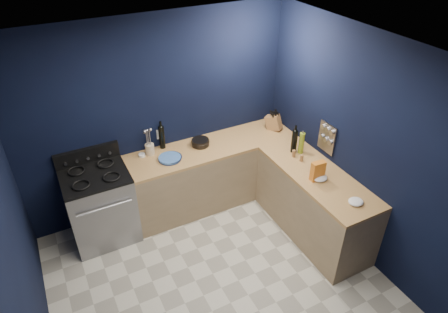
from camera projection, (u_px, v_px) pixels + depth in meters
floor at (221, 288)px, 4.37m from camera, size 3.50×3.50×0.02m
ceiling at (220, 62)px, 2.91m from camera, size 3.50×3.50×0.02m
wall_back at (158, 118)px, 4.94m from camera, size 3.50×0.02×2.60m
wall_right at (363, 151)px, 4.31m from camera, size 0.02×3.50×2.60m
wall_left at (14, 266)px, 2.97m from camera, size 0.02×3.50×2.60m
cab_back at (213, 174)px, 5.41m from camera, size 2.30×0.63×0.86m
top_back at (212, 147)px, 5.16m from camera, size 2.30×0.63×0.04m
cab_right at (313, 205)px, 4.88m from camera, size 0.63×1.67×0.86m
top_right at (318, 176)px, 4.63m from camera, size 0.63×1.67×0.04m
gas_range at (101, 207)px, 4.80m from camera, size 0.76×0.66×0.92m
oven_door at (108, 223)px, 4.57m from camera, size 0.59×0.02×0.42m
cooktop at (94, 176)px, 4.54m from camera, size 0.76×0.66×0.03m
backguard at (87, 156)px, 4.70m from camera, size 0.76×0.06×0.20m
spice_panel at (327, 138)px, 4.78m from camera, size 0.02×0.28×0.38m
wall_outlet at (160, 134)px, 5.05m from camera, size 0.09×0.02×0.13m
plate_stack at (170, 158)px, 4.87m from camera, size 0.29×0.29×0.04m
ramekin at (142, 155)px, 4.93m from camera, size 0.10×0.10×0.03m
utensil_crock at (150, 149)px, 4.95m from camera, size 0.15×0.15×0.14m
wine_bottle_back at (162, 137)px, 5.03m from camera, size 0.09×0.09×0.30m
lemon_basket at (200, 142)px, 5.14m from camera, size 0.29×0.29×0.09m
knife_block at (274, 123)px, 5.46m from camera, size 0.23×0.27×0.26m
wine_bottle_right at (294, 142)px, 4.95m from camera, size 0.07×0.07×0.30m
oil_bottle at (302, 143)px, 4.93m from camera, size 0.09×0.09×0.29m
spice_jar_near at (294, 154)px, 4.91m from camera, size 0.05×0.05×0.09m
spice_jar_far at (301, 158)px, 4.83m from camera, size 0.06×0.06×0.08m
crouton_bag at (318, 171)px, 4.47m from camera, size 0.17×0.08×0.24m
towel_front at (320, 178)px, 4.51m from camera, size 0.21×0.20×0.06m
towel_end at (356, 202)px, 4.17m from camera, size 0.21×0.20×0.05m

